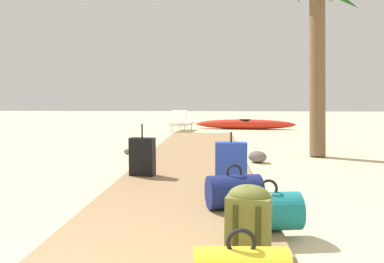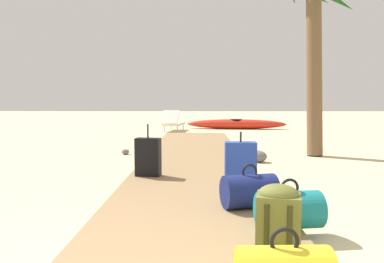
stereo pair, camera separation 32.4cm
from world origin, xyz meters
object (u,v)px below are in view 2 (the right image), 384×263
Objects in this scene: suitcase_blue at (240,165)px; backpack_olive at (278,218)px; lounge_chair at (173,122)px; duffel_bag_navy at (249,191)px; duffel_bag_teal at (289,210)px; suitcase_black at (148,157)px; palm_tree_far_right at (318,3)px; kayak at (236,124)px.

suitcase_blue reaches higher than backpack_olive.
lounge_chair reaches higher than backpack_olive.
duffel_bag_teal is at bearing -67.26° from duffel_bag_navy.
palm_tree_far_right reaches higher than suitcase_black.
backpack_olive is (1.27, -2.66, -0.01)m from suitcase_black.
duffel_bag_teal is 0.35× the size of lounge_chair.
palm_tree_far_right reaches higher than duffel_bag_navy.
backpack_olive reaches higher than duffel_bag_teal.
suitcase_black is 1.29× the size of duffel_bag_teal.
lounge_chair is 0.41× the size of kayak.
suitcase_black is 8.27m from lounge_chair.
backpack_olive is at bearing -82.49° from lounge_chair.
suitcase_black is at bearing 124.76° from duffel_bag_teal.
kayak is (0.99, 12.01, -0.15)m from backpack_olive.
duffel_bag_navy is at bearing -115.23° from palm_tree_far_right.
lounge_chair is at bearing -156.13° from kayak.
suitcase_black is 0.19× the size of kayak.
palm_tree_far_right is 1.05× the size of kayak.
duffel_bag_teal is at bearing 68.25° from backpack_olive.
backpack_olive reaches higher than duffel_bag_navy.
palm_tree_far_right reaches higher than duffel_bag_teal.
suitcase_black is 1.24× the size of duffel_bag_navy.
kayak is (1.02, 10.88, -0.06)m from duffel_bag_navy.
suitcase_blue is (-0.24, 1.44, 0.12)m from duffel_bag_teal.
backpack_olive is 12.05m from kayak.
suitcase_black is 5.02m from palm_tree_far_right.
suitcase_black is 2.95m from backpack_olive.
backpack_olive is at bearing -87.99° from duffel_bag_navy.
backpack_olive is (0.04, -1.13, 0.09)m from duffel_bag_navy.
suitcase_blue is at bearing -29.42° from suitcase_black.
palm_tree_far_right is at bearing -59.01° from lounge_chair.
palm_tree_far_right is at bearing 70.01° from backpack_olive.
palm_tree_far_right is at bearing -81.93° from kayak.
duffel_bag_teal is 0.58m from backpack_olive.
duffel_bag_teal is 10.53m from lounge_chair.
duffel_bag_teal is 1.14× the size of backpack_olive.
duffel_bag_teal is at bearing -109.79° from palm_tree_far_right.
duffel_bag_teal is at bearing -55.24° from suitcase_black.
duffel_bag_teal is 0.96× the size of duffel_bag_navy.
suitcase_black is 1.42m from suitcase_blue.
lounge_chair is at bearing 91.19° from suitcase_black.
palm_tree_far_right is at bearing 39.65° from suitcase_black.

